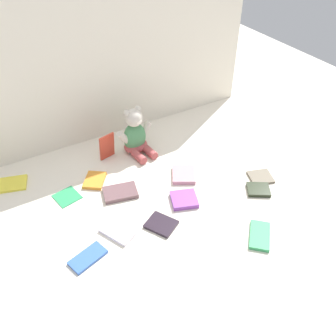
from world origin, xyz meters
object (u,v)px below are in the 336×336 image
(book_case_4, at_px, (161,224))
(book_case_10, at_px, (260,235))
(book_case_2, at_px, (120,192))
(book_case_8, at_px, (261,177))
(book_case_5, at_px, (95,180))
(teddy_bear, at_px, (135,136))
(book_case_12, at_px, (107,147))
(book_case_6, at_px, (258,190))
(book_case_7, at_px, (88,257))
(book_case_9, at_px, (184,199))
(book_case_3, at_px, (117,232))
(book_case_0, at_px, (13,184))
(book_case_1, at_px, (67,196))
(book_case_11, at_px, (184,175))

(book_case_4, height_order, book_case_10, book_case_10)
(book_case_2, height_order, book_case_8, book_case_2)
(book_case_5, bearing_deg, book_case_10, 160.90)
(teddy_bear, distance_m, book_case_10, 0.72)
(book_case_2, xyz_separation_m, book_case_12, (0.05, 0.25, 0.06))
(book_case_6, bearing_deg, book_case_7, -60.70)
(book_case_9, distance_m, book_case_10, 0.33)
(book_case_5, bearing_deg, book_case_9, 168.48)
(book_case_8, distance_m, book_case_9, 0.37)
(book_case_10, bearing_deg, book_case_12, -24.28)
(book_case_3, relative_size, book_case_10, 0.96)
(book_case_3, xyz_separation_m, book_case_7, (-0.13, -0.05, -0.00))
(book_case_5, distance_m, book_case_10, 0.72)
(book_case_0, distance_m, book_case_8, 1.07)
(book_case_9, bearing_deg, book_case_7, -60.98)
(teddy_bear, relative_size, book_case_4, 2.10)
(book_case_1, height_order, book_case_11, book_case_11)
(teddy_bear, relative_size, book_case_12, 1.77)
(book_case_1, xyz_separation_m, book_case_11, (0.49, -0.13, 0.01))
(book_case_1, xyz_separation_m, book_case_3, (0.10, -0.28, 0.00))
(book_case_2, bearing_deg, book_case_5, -139.27)
(book_case_2, relative_size, book_case_8, 1.42)
(teddy_bear, distance_m, book_case_12, 0.14)
(book_case_3, relative_size, book_case_5, 1.21)
(book_case_8, relative_size, book_case_12, 0.76)
(book_case_2, relative_size, book_case_3, 1.09)
(book_case_3, bearing_deg, book_case_9, 158.02)
(book_case_5, relative_size, book_case_12, 0.82)
(book_case_0, bearing_deg, book_case_4, 57.21)
(book_case_0, xyz_separation_m, book_case_9, (0.58, -0.45, 0.00))
(book_case_6, xyz_separation_m, book_case_8, (0.06, 0.06, -0.00))
(book_case_7, bearing_deg, book_case_3, -85.90)
(book_case_9, xyz_separation_m, book_case_10, (0.14, -0.30, -0.00))
(book_case_6, bearing_deg, book_case_0, -90.15)
(book_case_3, height_order, book_case_5, book_case_5)
(teddy_bear, height_order, book_case_10, teddy_bear)
(book_case_2, height_order, book_case_12, book_case_12)
(book_case_8, distance_m, book_case_10, 0.33)
(book_case_6, height_order, book_case_7, book_case_6)
(book_case_1, distance_m, book_case_7, 0.33)
(book_case_2, distance_m, book_case_8, 0.61)
(book_case_8, bearing_deg, book_case_10, 156.65)
(teddy_bear, relative_size, book_case_2, 1.64)
(book_case_10, bearing_deg, book_case_9, -21.00)
(book_case_11, bearing_deg, book_case_10, 127.90)
(book_case_7, distance_m, book_case_11, 0.56)
(book_case_3, bearing_deg, book_case_8, 152.13)
(book_case_0, bearing_deg, book_case_10, 61.08)
(book_case_4, relative_size, book_case_5, 1.02)
(book_case_0, distance_m, book_case_7, 0.54)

